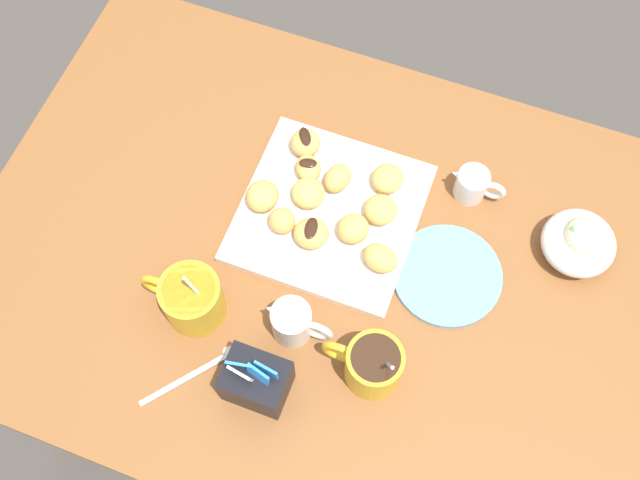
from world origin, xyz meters
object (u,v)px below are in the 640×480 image
Objects in this scene: pastry_plate_square at (329,213)px; sugar_caddy at (256,381)px; beignet_2 at (305,143)px; beignet_9 at (282,221)px; dining_table at (317,287)px; coffee_mug_mustard_left at (372,364)px; beignet_4 at (388,179)px; beignet_8 at (311,233)px; beignet_0 at (308,193)px; beignet_10 at (338,178)px; beignet_3 at (380,210)px; beignet_7 at (308,168)px; cream_pitcher_white at (293,322)px; beignet_6 at (262,196)px; coffee_mug_mustard_right at (191,298)px; beignet_1 at (380,258)px; chocolate_sauce_pitcher at (473,184)px; saucer_sky_left at (447,275)px; beignet_5 at (353,229)px; ice_cream_bowl at (579,242)px.

pastry_plate_square is 0.30m from sugar_caddy.
pastry_plate_square is at bearing 129.35° from beignet_2.
beignet_9 is at bearing 40.03° from pastry_plate_square.
dining_table is at bearing 158.00° from beignet_9.
beignet_2 is (0.22, -0.32, -0.01)m from coffee_mug_mustard_left.
beignet_8 is at bearing 59.19° from beignet_4.
coffee_mug_mustard_left is 2.36× the size of beignet_8.
beignet_0 is 0.05m from beignet_10.
beignet_3 is 1.09× the size of beignet_7.
beignet_6 is at bearing -55.69° from cream_pitcher_white.
coffee_mug_mustard_right reaches higher than sugar_caddy.
coffee_mug_mustard_right reaches higher than beignet_6.
beignet_3 is at bearing -71.66° from beignet_1.
cream_pitcher_white is 1.14× the size of chocolate_sauce_pitcher.
beignet_2 and beignet_6 have the same top height.
beignet_7 is 0.12m from beignet_8.
coffee_mug_mustard_left reaches higher than beignet_4.
pastry_plate_square is 0.21m from saucer_sky_left.
beignet_9 is at bearing 27.91° from beignet_3.
beignet_8 is at bearing 160.80° from beignet_6.
beignet_3 is 0.09m from beignet_10.
beignet_2 is at bearing -5.64° from beignet_4.
chocolate_sauce_pitcher is 1.82× the size of beignet_5.
beignet_10 is at bearing -85.14° from cream_pitcher_white.
cream_pitcher_white is 0.25m from beignet_10.
beignet_6 is at bearing 11.27° from ice_cream_bowl.
chocolate_sauce_pitcher is 0.27m from beignet_8.
beignet_8 is at bearing 18.41° from ice_cream_bowl.
sugar_caddy is 1.15× the size of chocolate_sauce_pitcher.
beignet_5 reaches higher than beignet_7.
beignet_3 is (-0.08, -0.32, -0.01)m from sugar_caddy.
beignet_2 is 0.05m from beignet_7.
beignet_0 is (0.04, -0.31, -0.01)m from sugar_caddy.
saucer_sky_left is at bearing -128.31° from sugar_caddy.
beignet_9 is (0.44, 0.13, -0.00)m from ice_cream_bowl.
beignet_1 is 1.09× the size of beignet_10.
pastry_plate_square is at bearing -9.67° from saucer_sky_left.
beignet_9 and beignet_10 have the same top height.
beignet_5 is at bearing -127.61° from dining_table.
beignet_10 is (0.00, -0.35, -0.01)m from sugar_caddy.
beignet_0 is (0.05, -0.09, 0.16)m from dining_table.
pastry_plate_square is 0.06m from beignet_8.
beignet_6 is at bearing -69.22° from sugar_caddy.
sugar_caddy is 0.39m from beignet_4.
coffee_mug_mustard_right is 0.37m from beignet_4.
coffee_mug_mustard_left is 0.32m from beignet_6.
beignet_0 is at bearing -82.64° from sugar_caddy.
beignet_10 is (-0.00, -0.11, 0.00)m from beignet_8.
coffee_mug_mustard_right is 2.44× the size of beignet_0.
beignet_9 is 0.12m from beignet_10.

